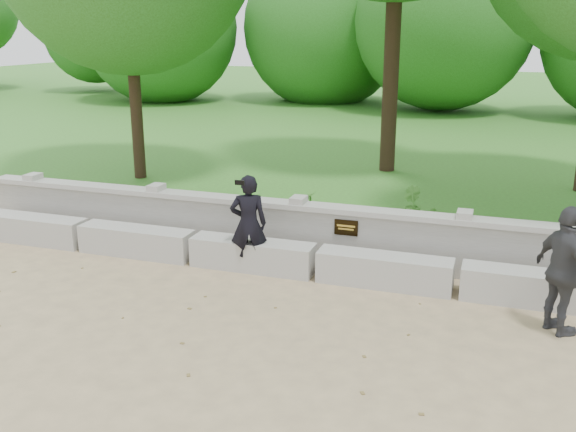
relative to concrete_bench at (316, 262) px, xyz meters
name	(u,v)px	position (x,y,z in m)	size (l,w,h in m)	color
ground	(272,333)	(0.00, -1.90, -0.22)	(80.00, 80.00, 0.00)	tan
lawn	(423,138)	(0.00, 12.10, -0.10)	(40.00, 22.00, 0.25)	#365F22
concrete_bench	(316,262)	(0.00, 0.00, 0.00)	(11.90, 0.45, 0.45)	#AFACA5
parapet_wall	(329,233)	(0.00, 0.70, 0.24)	(12.50, 0.35, 0.90)	#A4A29B
man_main	(248,224)	(-1.02, -0.10, 0.52)	(0.63, 0.60, 1.48)	black
visitor_right	(564,271)	(3.24, -0.78, 0.56)	(0.85, 0.97, 1.57)	#37383C
shrub_a	(88,194)	(-4.89, 1.40, 0.28)	(0.27, 0.19, 0.52)	#3E7929
shrub_b	(411,204)	(1.02, 2.40, 0.34)	(0.35, 0.28, 0.63)	#3E7929
shrub_c	(439,227)	(1.59, 1.40, 0.29)	(0.47, 0.41, 0.52)	#3E7929
shrub_d	(310,206)	(-0.66, 1.88, 0.30)	(0.30, 0.27, 0.54)	#3E7929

